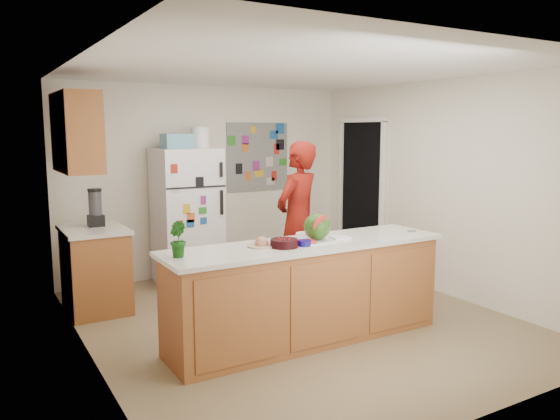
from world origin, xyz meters
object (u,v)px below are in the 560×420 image
watermelon (317,227)px  refrigerator (187,216)px  cherry_bowl (284,243)px  person (298,220)px

watermelon → refrigerator: bearing=98.8°
refrigerator → watermelon: 2.41m
watermelon → cherry_bowl: size_ratio=1.00×
cherry_bowl → person: bearing=53.7°
refrigerator → cherry_bowl: size_ratio=6.99×
watermelon → cherry_bowl: 0.41m
person → cherry_bowl: size_ratio=7.40×
refrigerator → watermelon: refrigerator is taller
refrigerator → person: 1.49m
person → cherry_bowl: bearing=30.2°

